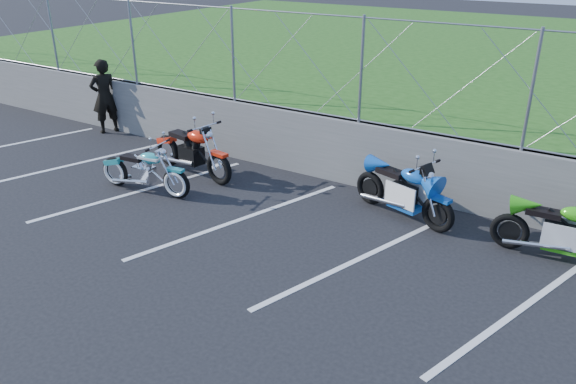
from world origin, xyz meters
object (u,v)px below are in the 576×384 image
Objects in this scene: naked_orange at (193,152)px; person_standing at (104,96)px; cruiser_turquoise at (146,172)px; sportbike_blue at (404,193)px; sportbike_green at (562,233)px.

person_standing reaches higher than naked_orange.
sportbike_blue is (4.66, 1.62, 0.06)m from cruiser_turquoise.
sportbike_green is at bearing 14.20° from sportbike_blue.
sportbike_blue reaches higher than cruiser_turquoise.
sportbike_green is 1.09× the size of person_standing.
sportbike_green is at bearing 109.97° from person_standing.
naked_orange is at bearing 179.33° from sportbike_green.
cruiser_turquoise is 1.11× the size of person_standing.
sportbike_blue is 8.32m from person_standing.
cruiser_turquoise is 4.29m from person_standing.
naked_orange reaches higher than cruiser_turquoise.
cruiser_turquoise is 7.38m from sportbike_green.
sportbike_blue is (-2.57, 0.10, 0.02)m from sportbike_green.
person_standing reaches higher than sportbike_blue.
person_standing is at bearing 173.68° from naked_orange.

